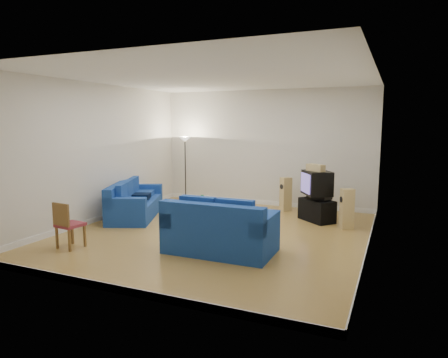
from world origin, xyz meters
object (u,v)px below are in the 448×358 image
at_px(sofa_three_seat, 133,204).
at_px(tv_stand, 317,210).
at_px(television, 317,183).
at_px(sofa_loveseat, 219,233).
at_px(coffee_table, 210,212).

distance_m(sofa_three_seat, tv_stand, 4.44).
bearing_deg(tv_stand, sofa_three_seat, -121.75).
bearing_deg(television, sofa_loveseat, -51.97).
xyz_separation_m(sofa_loveseat, coffee_table, (-0.96, 1.64, -0.05)).
distance_m(sofa_loveseat, tv_stand, 3.25).
distance_m(sofa_three_seat, sofa_loveseat, 3.50).
bearing_deg(coffee_table, tv_stand, 33.32).
xyz_separation_m(coffee_table, television, (2.09, 1.39, 0.60)).
xyz_separation_m(sofa_three_seat, coffee_table, (2.12, -0.04, -0.00)).
xyz_separation_m(sofa_three_seat, television, (4.21, 1.35, 0.59)).
relative_size(sofa_loveseat, television, 2.13).
distance_m(coffee_table, television, 2.58).
bearing_deg(sofa_three_seat, coffee_table, 66.60).
height_order(tv_stand, television, television).
height_order(coffee_table, television, television).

